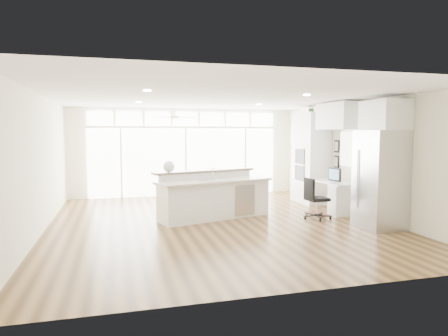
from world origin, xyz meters
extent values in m
cube|color=#482F16|center=(0.00, 0.00, -0.01)|extent=(7.00, 8.00, 0.02)
cube|color=white|center=(0.00, 0.00, 2.70)|extent=(7.00, 8.00, 0.02)
cube|color=white|center=(0.00, 4.00, 1.35)|extent=(7.00, 0.04, 2.70)
cube|color=white|center=(0.00, -4.00, 1.35)|extent=(7.00, 0.04, 2.70)
cube|color=white|center=(-3.50, 0.00, 1.35)|extent=(0.04, 8.00, 2.70)
cube|color=white|center=(3.50, 0.00, 1.35)|extent=(0.04, 8.00, 2.70)
cube|color=white|center=(0.00, 3.94, 1.05)|extent=(5.80, 0.06, 2.08)
cube|color=white|center=(0.00, 3.94, 2.38)|extent=(5.90, 0.06, 0.40)
cube|color=white|center=(3.46, 0.30, 1.55)|extent=(0.04, 0.85, 0.85)
cube|color=white|center=(-0.50, 2.80, 2.48)|extent=(1.16, 1.16, 0.32)
cube|color=silver|center=(0.00, 0.20, 2.68)|extent=(3.40, 3.00, 0.02)
cube|color=white|center=(3.17, 1.80, 1.25)|extent=(0.64, 1.20, 2.50)
cube|color=white|center=(3.13, 0.30, 0.38)|extent=(0.72, 1.30, 0.76)
cube|color=white|center=(3.17, 0.30, 2.35)|extent=(0.64, 1.30, 0.64)
cube|color=#B8B8BD|center=(3.11, -1.35, 1.00)|extent=(0.76, 0.90, 2.00)
cube|color=white|center=(3.17, -1.35, 2.30)|extent=(0.64, 0.90, 0.60)
cube|color=black|center=(3.46, 0.92, 1.40)|extent=(0.06, 0.22, 0.80)
cube|color=white|center=(0.07, 0.43, 0.54)|extent=(2.88, 1.74, 1.07)
cube|color=#3B1D12|center=(2.86, 0.27, 0.01)|extent=(0.99, 0.78, 0.01)
cube|color=black|center=(2.30, -0.23, 0.46)|extent=(0.51, 0.47, 0.92)
sphere|color=white|center=(-0.95, 0.54, 1.20)|extent=(0.32, 0.32, 0.26)
cube|color=black|center=(3.05, 0.30, 0.94)|extent=(0.13, 0.43, 0.36)
cube|color=silver|center=(2.88, 0.30, 0.77)|extent=(0.15, 0.36, 0.02)
imported|color=#2B6029|center=(3.17, 1.80, 2.61)|extent=(0.27, 0.30, 0.22)
camera|label=1|loc=(-2.08, -8.31, 1.94)|focal=32.00mm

